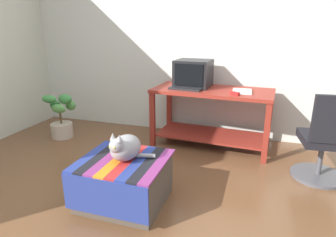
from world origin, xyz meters
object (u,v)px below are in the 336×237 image
tv_monitor (193,74)px  potted_plant (61,119)px  keyboard (185,89)px  ottoman_with_blanket (124,181)px  cat (125,147)px  office_chair (325,144)px  book (242,91)px  stapler (235,93)px  desk (212,107)px

tv_monitor → potted_plant: 1.89m
keyboard → ottoman_with_blanket: size_ratio=0.56×
cat → office_chair: (1.66, 0.94, -0.13)m
book → stapler: stapler is taller
desk → ottoman_with_blanket: desk is taller
office_chair → desk: bearing=-32.0°
tv_monitor → ottoman_with_blanket: (-0.22, -1.58, -0.69)m
tv_monitor → stapler: 0.66m
tv_monitor → keyboard: size_ratio=1.13×
desk → potted_plant: size_ratio=2.42×
keyboard → potted_plant: (-1.68, -0.22, -0.48)m
potted_plant → ottoman_with_blanket: bearing=-37.3°
keyboard → office_chair: 1.60m
office_chair → stapler: size_ratio=8.09×
cat → office_chair: bearing=40.7°
potted_plant → stapler: size_ratio=5.54×
cat → stapler: bearing=70.2°
keyboard → ottoman_with_blanket: keyboard is taller
desk → keyboard: (-0.31, -0.13, 0.24)m
tv_monitor → cat: (-0.20, -1.58, -0.38)m
tv_monitor → cat: size_ratio=1.23×
tv_monitor → book: (0.62, -0.15, -0.15)m
cat → office_chair: office_chair is taller
desk → ottoman_with_blanket: (-0.49, -1.50, -0.30)m
cat → desk: bearing=84.0°
cat → ottoman_with_blanket: bearing=-159.3°
book → office_chair: size_ratio=0.27×
tv_monitor → book: size_ratio=1.86×
desk → stapler: (0.29, -0.25, 0.25)m
desk → tv_monitor: tv_monitor is taller
office_chair → potted_plant: bearing=-10.7°
potted_plant → office_chair: office_chair is taller
stapler → cat: bearing=178.5°
keyboard → ottoman_with_blanket: (-0.18, -1.36, -0.54)m
potted_plant → stapler: (2.28, 0.10, 0.49)m
desk → office_chair: size_ratio=1.66×
keyboard → book: size_ratio=1.65×
desk → ottoman_with_blanket: size_ratio=2.08×
desk → cat: bearing=-103.9°
desk → potted_plant: desk is taller
tv_monitor → desk: bearing=-14.0°
ottoman_with_blanket → cat: 0.31m
keyboard → potted_plant: keyboard is taller
tv_monitor → potted_plant: size_ratio=0.74×
keyboard → book: same height
ottoman_with_blanket → cat: (0.02, 0.00, 0.31)m
stapler → desk: bearing=79.0°
tv_monitor → keyboard: tv_monitor is taller
ottoman_with_blanket → office_chair: office_chair is taller
tv_monitor → potted_plant: bearing=-162.6°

